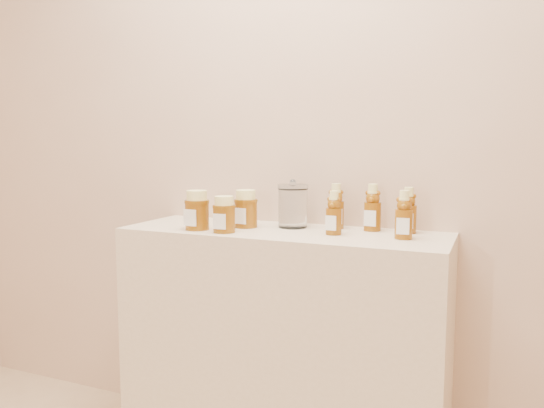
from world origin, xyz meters
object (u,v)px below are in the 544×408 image
at_px(honey_jar_left, 197,210).
at_px(glass_canister, 293,204).
at_px(bear_bottle_front_left, 334,210).
at_px(bear_bottle_back_left, 336,203).
at_px(display_table, 282,348).

xyz_separation_m(honey_jar_left, glass_canister, (0.31, 0.19, 0.02)).
bearing_deg(bear_bottle_front_left, bear_bottle_back_left, 107.46).
bearing_deg(glass_canister, display_table, -95.85).
height_order(display_table, bear_bottle_back_left, bear_bottle_back_left).
bearing_deg(display_table, glass_canister, 84.15).
relative_size(bear_bottle_back_left, honey_jar_left, 1.31).
xyz_separation_m(bear_bottle_front_left, glass_canister, (-0.19, 0.09, 0.00)).
bearing_deg(bear_bottle_back_left, honey_jar_left, -174.10).
relative_size(bear_bottle_back_left, bear_bottle_front_left, 1.10).
xyz_separation_m(bear_bottle_back_left, honey_jar_left, (-0.46, -0.23, -0.02)).
bearing_deg(bear_bottle_back_left, bear_bottle_front_left, -96.94).
relative_size(display_table, bear_bottle_back_left, 6.27).
relative_size(display_table, glass_canister, 6.73).
height_order(display_table, honey_jar_left, honey_jar_left).
height_order(bear_bottle_back_left, glass_canister, bear_bottle_back_left).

